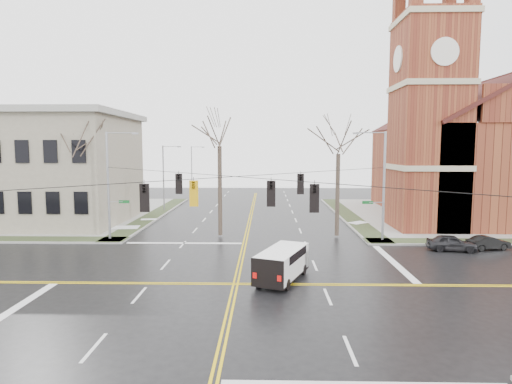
{
  "coord_description": "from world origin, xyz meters",
  "views": [
    {
      "loc": [
        1.72,
        -23.9,
        7.79
      ],
      "look_at": [
        1.04,
        6.0,
        4.71
      ],
      "focal_mm": 30.0,
      "sensor_mm": 36.0,
      "label": 1
    }
  ],
  "objects_px": {
    "signal_pole_nw": "(110,182)",
    "tree_ne": "(338,148)",
    "streetlight_north_a": "(165,175)",
    "streetlight_north_b": "(193,168)",
    "signal_pole_ne": "(382,183)",
    "cargo_van": "(283,261)",
    "parked_car_b": "(488,243)",
    "church": "(471,142)",
    "parked_car_a": "(452,243)",
    "tree_nw_near": "(220,140)",
    "tree_nw_far": "(83,148)"
  },
  "relations": [
    {
      "from": "signal_pole_nw",
      "to": "tree_ne",
      "type": "distance_m",
      "value": 19.58
    },
    {
      "from": "signal_pole_nw",
      "to": "streetlight_north_a",
      "type": "bearing_deg",
      "value": 87.68
    },
    {
      "from": "signal_pole_nw",
      "to": "streetlight_north_b",
      "type": "bearing_deg",
      "value": 88.95
    },
    {
      "from": "signal_pole_ne",
      "to": "streetlight_north_a",
      "type": "distance_m",
      "value": 27.48
    },
    {
      "from": "cargo_van",
      "to": "parked_car_b",
      "type": "height_order",
      "value": "cargo_van"
    },
    {
      "from": "streetlight_north_b",
      "to": "tree_ne",
      "type": "distance_m",
      "value": 39.59
    },
    {
      "from": "church",
      "to": "parked_car_b",
      "type": "relative_size",
      "value": 8.5
    },
    {
      "from": "church",
      "to": "streetlight_north_b",
      "type": "xyz_separation_m",
      "value": [
        -35.42,
        23.22,
        -3.97
      ]
    },
    {
      "from": "signal_pole_nw",
      "to": "parked_car_b",
      "type": "height_order",
      "value": "signal_pole_nw"
    },
    {
      "from": "cargo_van",
      "to": "parked_car_a",
      "type": "bearing_deg",
      "value": 51.19
    },
    {
      "from": "tree_nw_near",
      "to": "parked_car_a",
      "type": "bearing_deg",
      "value": -14.79
    },
    {
      "from": "tree_nw_far",
      "to": "tree_ne",
      "type": "height_order",
      "value": "tree_nw_far"
    },
    {
      "from": "signal_pole_ne",
      "to": "parked_car_b",
      "type": "xyz_separation_m",
      "value": [
        7.55,
        -2.71,
        -4.42
      ]
    },
    {
      "from": "signal_pole_nw",
      "to": "tree_ne",
      "type": "height_order",
      "value": "tree_ne"
    },
    {
      "from": "tree_nw_near",
      "to": "tree_ne",
      "type": "bearing_deg",
      "value": 0.38
    },
    {
      "from": "signal_pole_nw",
      "to": "tree_nw_far",
      "type": "height_order",
      "value": "tree_nw_far"
    },
    {
      "from": "streetlight_north_a",
      "to": "tree_nw_near",
      "type": "bearing_deg",
      "value": -60.57
    },
    {
      "from": "parked_car_b",
      "to": "tree_nw_near",
      "type": "relative_size",
      "value": 0.28
    },
    {
      "from": "streetlight_north_a",
      "to": "tree_ne",
      "type": "bearing_deg",
      "value": -38.42
    },
    {
      "from": "church",
      "to": "tree_ne",
      "type": "xyz_separation_m",
      "value": [
        -16.79,
        -11.56,
        -0.67
      ]
    },
    {
      "from": "cargo_van",
      "to": "church",
      "type": "bearing_deg",
      "value": 68.9
    },
    {
      "from": "signal_pole_ne",
      "to": "cargo_van",
      "type": "bearing_deg",
      "value": -128.89
    },
    {
      "from": "church",
      "to": "signal_pole_ne",
      "type": "distance_m",
      "value": 19.22
    },
    {
      "from": "tree_ne",
      "to": "church",
      "type": "bearing_deg",
      "value": 34.55
    },
    {
      "from": "tree_nw_far",
      "to": "tree_ne",
      "type": "bearing_deg",
      "value": -1.68
    },
    {
      "from": "parked_car_a",
      "to": "tree_nw_near",
      "type": "distance_m",
      "value": 20.36
    },
    {
      "from": "signal_pole_nw",
      "to": "parked_car_a",
      "type": "bearing_deg",
      "value": -6.58
    },
    {
      "from": "cargo_van",
      "to": "parked_car_b",
      "type": "bearing_deg",
      "value": 47.64
    },
    {
      "from": "church",
      "to": "parked_car_b",
      "type": "bearing_deg",
      "value": -110.21
    },
    {
      "from": "church",
      "to": "tree_nw_near",
      "type": "distance_m",
      "value": 29.44
    },
    {
      "from": "church",
      "to": "tree_ne",
      "type": "distance_m",
      "value": 20.39
    },
    {
      "from": "streetlight_north_b",
      "to": "parked_car_b",
      "type": "distance_m",
      "value": 49.24
    },
    {
      "from": "tree_nw_far",
      "to": "tree_nw_near",
      "type": "height_order",
      "value": "tree_nw_near"
    },
    {
      "from": "cargo_van",
      "to": "tree_ne",
      "type": "height_order",
      "value": "tree_ne"
    },
    {
      "from": "signal_pole_ne",
      "to": "tree_ne",
      "type": "height_order",
      "value": "tree_ne"
    },
    {
      "from": "cargo_van",
      "to": "streetlight_north_a",
      "type": "bearing_deg",
      "value": 137.89
    },
    {
      "from": "parked_car_b",
      "to": "tree_nw_near",
      "type": "distance_m",
      "value": 23.02
    },
    {
      "from": "streetlight_north_b",
      "to": "parked_car_a",
      "type": "height_order",
      "value": "streetlight_north_b"
    },
    {
      "from": "signal_pole_ne",
      "to": "tree_nw_near",
      "type": "relative_size",
      "value": 0.77
    },
    {
      "from": "cargo_van",
      "to": "tree_nw_near",
      "type": "height_order",
      "value": "tree_nw_near"
    },
    {
      "from": "streetlight_north_b",
      "to": "cargo_van",
      "type": "xyz_separation_m",
      "value": [
        13.42,
        -47.1,
        -3.37
      ]
    },
    {
      "from": "tree_nw_far",
      "to": "signal_pole_ne",
      "type": "bearing_deg",
      "value": -5.27
    },
    {
      "from": "signal_pole_ne",
      "to": "tree_nw_far",
      "type": "bearing_deg",
      "value": 174.73
    },
    {
      "from": "streetlight_north_b",
      "to": "cargo_van",
      "type": "relative_size",
      "value": 1.54
    },
    {
      "from": "parked_car_a",
      "to": "parked_car_b",
      "type": "bearing_deg",
      "value": -72.66
    },
    {
      "from": "cargo_van",
      "to": "signal_pole_nw",
      "type": "bearing_deg",
      "value": 164.59
    },
    {
      "from": "parked_car_b",
      "to": "cargo_van",
      "type": "bearing_deg",
      "value": 104.76
    },
    {
      "from": "cargo_van",
      "to": "signal_pole_ne",
      "type": "bearing_deg",
      "value": 72.65
    },
    {
      "from": "streetlight_north_b",
      "to": "tree_nw_far",
      "type": "bearing_deg",
      "value": -96.5
    },
    {
      "from": "church",
      "to": "streetlight_north_a",
      "type": "xyz_separation_m",
      "value": [
        -35.42,
        3.22,
        -3.97
      ]
    }
  ]
}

